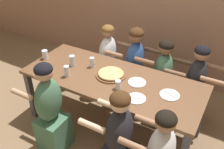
{
  "coord_description": "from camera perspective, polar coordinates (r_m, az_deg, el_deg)",
  "views": [
    {
      "loc": [
        1.26,
        -2.21,
        2.49
      ],
      "look_at": [
        0.0,
        0.0,
        0.84
      ],
      "focal_mm": 40.0,
      "sensor_mm": 36.0,
      "label": 1
    }
  ],
  "objects": [
    {
      "name": "diner_far_right",
      "position": [
        3.51,
        18.33,
        -3.0
      ],
      "size": [
        0.51,
        0.4,
        1.16
      ],
      "rotation": [
        0.0,
        0.0,
        -1.57
      ],
      "color": "#232328",
      "rests_on": "ground"
    },
    {
      "name": "ground_plane",
      "position": [
        3.56,
        0.0,
        -11.38
      ],
      "size": [
        18.0,
        18.0,
        0.0
      ],
      "primitive_type": "plane",
      "color": "#896B4C",
      "rests_on": "ground"
    },
    {
      "name": "drinking_glass_c",
      "position": [
        3.33,
        -8.98,
        3.02
      ],
      "size": [
        0.07,
        0.07,
        0.15
      ],
      "color": "silver",
      "rests_on": "dining_table"
    },
    {
      "name": "drinking_glass_d",
      "position": [
        2.85,
        1.38,
        -2.42
      ],
      "size": [
        0.07,
        0.07,
        0.11
      ],
      "color": "silver",
      "rests_on": "dining_table"
    },
    {
      "name": "diner_far_center",
      "position": [
        3.69,
        5.28,
        1.29
      ],
      "size": [
        0.51,
        0.4,
        1.2
      ],
      "rotation": [
        0.0,
        0.0,
        -1.57
      ],
      "color": "#2D5193",
      "rests_on": "ground"
    },
    {
      "name": "empty_plate_b",
      "position": [
        2.99,
        5.73,
        -1.8
      ],
      "size": [
        0.22,
        0.22,
        0.02
      ],
      "color": "white",
      "rests_on": "dining_table"
    },
    {
      "name": "empty_plate_c",
      "position": [
        2.74,
        5.6,
        -5.47
      ],
      "size": [
        0.21,
        0.21,
        0.02
      ],
      "color": "white",
      "rests_on": "dining_table"
    },
    {
      "name": "diner_near_midright",
      "position": [
        2.61,
        1.6,
        -15.37
      ],
      "size": [
        0.51,
        0.4,
        1.17
      ],
      "rotation": [
        0.0,
        0.0,
        1.57
      ],
      "color": "#232328",
      "rests_on": "ground"
    },
    {
      "name": "empty_plate_a",
      "position": [
        2.85,
        13.03,
        -4.57
      ],
      "size": [
        0.22,
        0.22,
        0.02
      ],
      "color": "white",
      "rests_on": "dining_table"
    },
    {
      "name": "dining_table",
      "position": [
        3.11,
        0.0,
        -2.02
      ],
      "size": [
        2.25,
        0.9,
        0.79
      ],
      "color": "brown",
      "rests_on": "ground"
    },
    {
      "name": "drinking_glass_a",
      "position": [
        3.11,
        -10.25,
        0.58
      ],
      "size": [
        0.07,
        0.07,
        0.15
      ],
      "color": "silver",
      "rests_on": "dining_table"
    },
    {
      "name": "drinking_glass_b",
      "position": [
        3.26,
        -4.57,
        2.79
      ],
      "size": [
        0.06,
        0.06,
        0.14
      ],
      "color": "silver",
      "rests_on": "dining_table"
    },
    {
      "name": "diner_far_midleft",
      "position": [
        3.89,
        -0.82,
        2.56
      ],
      "size": [
        0.51,
        0.4,
        1.15
      ],
      "rotation": [
        0.0,
        0.0,
        -1.57
      ],
      "color": "silver",
      "rests_on": "ground"
    },
    {
      "name": "diner_near_midleft",
      "position": [
        3.0,
        -13.87,
        -8.33
      ],
      "size": [
        0.51,
        0.4,
        1.21
      ],
      "rotation": [
        0.0,
        0.0,
        1.57
      ],
      "color": "#477556",
      "rests_on": "ground"
    },
    {
      "name": "drinking_glass_e",
      "position": [
        3.57,
        -15.03,
        4.31
      ],
      "size": [
        0.08,
        0.08,
        0.13
      ],
      "color": "silver",
      "rests_on": "dining_table"
    },
    {
      "name": "pizza_board_main",
      "position": [
        3.09,
        -0.27,
        0.11
      ],
      "size": [
        0.37,
        0.37,
        0.05
      ],
      "color": "brown",
      "rests_on": "dining_table"
    },
    {
      "name": "diner_far_midright",
      "position": [
        3.59,
        11.44,
        -1.11
      ],
      "size": [
        0.51,
        0.4,
        1.12
      ],
      "rotation": [
        0.0,
        0.0,
        -1.57
      ],
      "color": "#477556",
      "rests_on": "ground"
    }
  ]
}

